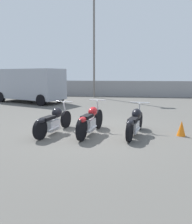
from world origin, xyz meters
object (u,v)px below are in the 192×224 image
at_px(light_pole_left, 94,34).
at_px(parked_van, 29,84).
at_px(motorcycle_slot_1, 91,121).
at_px(motorcycle_slot_0, 54,121).
at_px(traffic_cone_far, 181,128).
at_px(motorcycle_slot_2, 135,122).

height_order(light_pole_left, parked_van, light_pole_left).
bearing_deg(motorcycle_slot_1, motorcycle_slot_0, -165.99).
xyz_separation_m(motorcycle_slot_0, traffic_cone_far, (4.05, 0.31, -0.18)).
bearing_deg(light_pole_left, motorcycle_slot_0, -87.65).
bearing_deg(parked_van, motorcycle_slot_1, -122.44).
xyz_separation_m(motorcycle_slot_0, motorcycle_slot_2, (2.61, 0.18, 0.01)).
distance_m(light_pole_left, traffic_cone_far, 12.93).
distance_m(motorcycle_slot_0, motorcycle_slot_2, 2.62).
bearing_deg(motorcycle_slot_1, parked_van, 137.22).
height_order(parked_van, traffic_cone_far, parked_van).
xyz_separation_m(light_pole_left, traffic_cone_far, (4.52, -11.09, -4.88)).
bearing_deg(parked_van, traffic_cone_far, -109.69).
bearing_deg(motorcycle_slot_1, motorcycle_slot_2, 14.77).
bearing_deg(motorcycle_slot_2, traffic_cone_far, 18.26).
distance_m(motorcycle_slot_0, parked_van, 8.62).
relative_size(motorcycle_slot_0, motorcycle_slot_1, 0.97).
bearing_deg(light_pole_left, traffic_cone_far, -67.83).
relative_size(motorcycle_slot_1, motorcycle_slot_2, 1.05).
bearing_deg(traffic_cone_far, motorcycle_slot_1, -175.22).
xyz_separation_m(parked_van, traffic_cone_far, (8.35, -7.11, -1.00)).
bearing_deg(motorcycle_slot_2, motorcycle_slot_0, -162.87).
xyz_separation_m(motorcycle_slot_1, traffic_cone_far, (2.85, 0.24, -0.21)).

